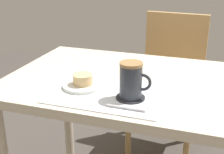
{
  "coord_description": "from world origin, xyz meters",
  "views": [
    {
      "loc": [
        0.31,
        -1.15,
        1.17
      ],
      "look_at": [
        -0.04,
        -0.13,
        0.75
      ],
      "focal_mm": 50.0,
      "sensor_mm": 36.0,
      "label": 1
    }
  ],
  "objects_px": {
    "wooden_chair": "(169,75)",
    "pastry_plate": "(83,86)",
    "pastry": "(83,79)",
    "coffee_mug": "(131,80)",
    "dining_table": "(130,99)"
  },
  "relations": [
    {
      "from": "dining_table",
      "to": "coffee_mug",
      "type": "height_order",
      "value": "coffee_mug"
    },
    {
      "from": "pastry",
      "to": "coffee_mug",
      "type": "relative_size",
      "value": 0.58
    },
    {
      "from": "coffee_mug",
      "to": "pastry",
      "type": "bearing_deg",
      "value": 168.95
    },
    {
      "from": "wooden_chair",
      "to": "pastry_plate",
      "type": "xyz_separation_m",
      "value": [
        -0.21,
        -0.83,
        0.23
      ]
    },
    {
      "from": "pastry",
      "to": "pastry_plate",
      "type": "bearing_deg",
      "value": 0.0
    },
    {
      "from": "pastry_plate",
      "to": "coffee_mug",
      "type": "distance_m",
      "value": 0.21
    },
    {
      "from": "pastry_plate",
      "to": "wooden_chair",
      "type": "bearing_deg",
      "value": 75.57
    },
    {
      "from": "wooden_chair",
      "to": "pastry_plate",
      "type": "height_order",
      "value": "wooden_chair"
    },
    {
      "from": "wooden_chair",
      "to": "pastry",
      "type": "distance_m",
      "value": 0.9
    },
    {
      "from": "pastry_plate",
      "to": "pastry",
      "type": "relative_size",
      "value": 2.08
    },
    {
      "from": "pastry_plate",
      "to": "pastry",
      "type": "bearing_deg",
      "value": 0.0
    },
    {
      "from": "dining_table",
      "to": "pastry",
      "type": "bearing_deg",
      "value": -133.85
    },
    {
      "from": "pastry",
      "to": "coffee_mug",
      "type": "height_order",
      "value": "coffee_mug"
    },
    {
      "from": "wooden_chair",
      "to": "pastry",
      "type": "bearing_deg",
      "value": 79.67
    },
    {
      "from": "dining_table",
      "to": "coffee_mug",
      "type": "distance_m",
      "value": 0.26
    }
  ]
}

